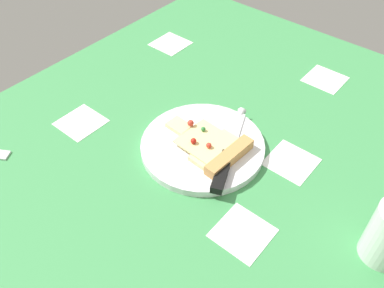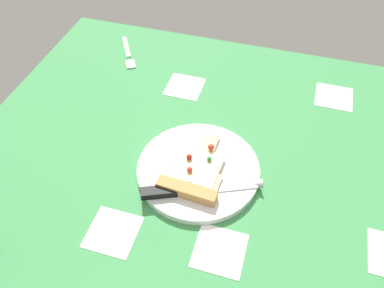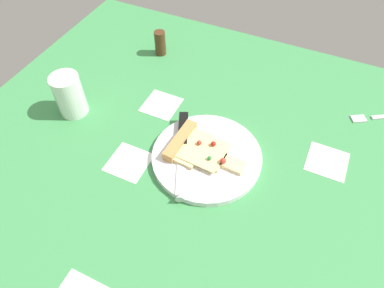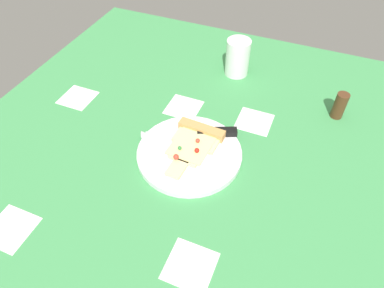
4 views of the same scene
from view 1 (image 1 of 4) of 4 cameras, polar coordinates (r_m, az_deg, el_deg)
The scene contains 4 objects.
ground_plane at distance 83.83cm, azimuth 6.30°, elevation -2.16°, with size 110.84×110.84×3.00cm.
plate at distance 82.83cm, azimuth 1.50°, elevation -0.28°, with size 25.35×25.35×1.57cm, color silver.
pizza_slice at distance 80.55cm, azimuth 2.86°, elevation -0.36°, with size 12.13×17.83×2.65cm.
knife at distance 79.37cm, azimuth 5.02°, elevation -1.59°, with size 22.85×11.49×2.45cm.
Camera 1 is at (49.37, 29.31, 59.57)cm, focal length 37.81 mm.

